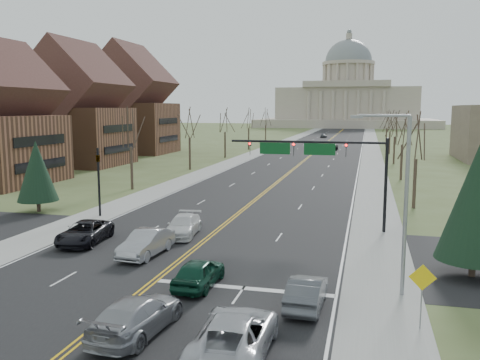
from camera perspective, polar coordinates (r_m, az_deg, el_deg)
The scene contains 37 objects.
ground at distance 29.61m, azimuth -8.74°, elevation -10.48°, with size 600.00×600.00×0.00m, color #4A572B.
road at distance 136.60m, azimuth 9.46°, elevation 3.97°, with size 20.00×380.00×0.01m, color black.
cross_road at distance 34.97m, azimuth -4.90°, elevation -7.51°, with size 120.00×14.00×0.01m, color black.
sidewalk_left at distance 138.09m, azimuth 4.48°, elevation 4.10°, with size 4.00×380.00×0.03m, color gray.
sidewalk_right at distance 136.16m, azimuth 14.51°, elevation 3.82°, with size 4.00×380.00×0.03m, color gray.
center_line at distance 136.60m, azimuth 9.46°, elevation 3.97°, with size 0.42×380.00×0.01m, color gold.
edge_line_left at distance 137.74m, azimuth 5.38°, elevation 4.08°, with size 0.15×380.00×0.01m, color silver.
edge_line_right at distance 136.16m, azimuth 13.58°, elevation 3.85°, with size 0.15×380.00×0.01m, color silver.
stop_bar at distance 27.21m, azimuth 0.39°, elevation -12.04°, with size 9.50×0.50×0.01m, color silver.
capitol at distance 276.01m, azimuth 11.96°, elevation 8.83°, with size 90.00×60.00×50.00m.
signal_mast at distance 39.66m, azimuth 8.84°, elevation 2.73°, with size 12.12×0.44×7.20m.
signal_left at distance 45.69m, azimuth -15.60°, elevation 0.63°, with size 0.32×0.36×6.00m.
street_light at distance 26.21m, azimuth 17.61°, elevation -1.40°, with size 2.90×0.25×9.07m.
warn_sign at distance 23.14m, azimuth 19.78°, elevation -10.93°, with size 1.13×0.07×2.87m.
tree_r_0 at distance 50.11m, azimuth 19.23°, elevation 4.37°, with size 3.74×3.74×8.50m.
tree_l_0 at distance 60.07m, azimuth -12.20°, elevation 5.53°, with size 3.96×3.96×9.00m.
tree_r_1 at distance 70.03m, azimuth 17.82°, elevation 5.34°, with size 3.74×3.74×8.50m.
tree_l_1 at distance 78.50m, azimuth -5.70°, elevation 6.21°, with size 3.96×3.96×9.00m.
tree_r_2 at distance 89.99m, azimuth 17.03°, elevation 5.87°, with size 3.74×3.74×8.50m.
tree_l_2 at distance 97.55m, azimuth -1.70°, elevation 6.58°, with size 3.96×3.96×9.00m.
tree_r_3 at distance 109.96m, azimuth 16.52°, elevation 6.22°, with size 3.74×3.74×8.50m.
tree_l_3 at distance 116.91m, azimuth 0.99°, elevation 6.82°, with size 3.96×3.96×9.00m.
tree_r_4 at distance 129.94m, azimuth 16.17°, elevation 6.45°, with size 3.74×3.74×8.50m.
tree_l_4 at distance 136.46m, azimuth 2.91°, elevation 6.98°, with size 3.96×3.96×9.00m.
conifer_r at distance 30.84m, azimuth 25.03°, elevation -2.26°, with size 4.20×4.20×7.50m.
conifer_l at distance 49.62m, azimuth -21.85°, elevation 0.95°, with size 3.64×3.64×6.50m.
bldg_left_mid at distance 89.25m, azimuth -17.85°, elevation 7.10°, with size 15.10×14.28×20.75m.
bldg_left_far at distance 111.23m, azimuth -12.17°, elevation 7.93°, with size 17.10×14.28×23.25m.
car_nb_inner_lead at distance 27.30m, azimuth -4.64°, elevation -10.31°, with size 1.79×4.46×1.52m, color #0D3927.
car_nb_outer_lead at distance 24.79m, azimuth 7.49°, elevation -12.34°, with size 1.56×4.46×1.47m, color #484B4F.
car_nb_outer_second at distance 20.10m, azimuth -0.63°, elevation -16.98°, with size 2.77×6.00×1.67m, color #B0B2B8.
car_nb_inner_second at distance 22.31m, azimuth -11.51°, elevation -14.64°, with size 2.22×5.47×1.59m, color #919398.
car_sb_inner_lead at distance 33.21m, azimuth -10.50°, elevation -6.98°, with size 1.74×4.98×1.64m, color #96979D.
car_sb_outer_lead at distance 37.28m, azimuth -17.04°, elevation -5.65°, with size 2.51×5.44×1.51m, color black.
car_sb_inner_second at distance 37.98m, azimuth -6.41°, elevation -5.11°, with size 2.08×5.11×1.48m, color silver.
car_far_nb at distance 117.99m, azimuth 10.23°, elevation 3.73°, with size 2.71×5.87×1.63m, color black.
car_far_sb at distance 168.44m, azimuth 9.39°, elevation 4.99°, with size 1.90×4.73×1.61m, color #53565B.
Camera 1 is at (11.06, -25.83, 9.33)m, focal length 38.00 mm.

